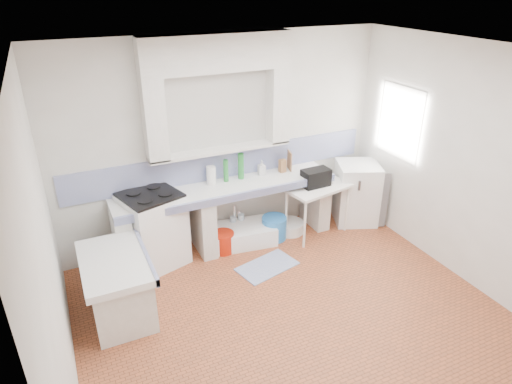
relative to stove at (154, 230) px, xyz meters
name	(u,v)px	position (x,y,z in m)	size (l,w,h in m)	color
floor	(294,317)	(1.11, -1.71, -0.48)	(4.50, 4.50, 0.00)	#9D4C2B
ceiling	(307,56)	(1.11, -1.71, 2.32)	(4.50, 4.50, 0.00)	silver
wall_back	(224,142)	(1.11, 0.29, 0.92)	(4.50, 4.50, 0.00)	silver
wall_front	(466,344)	(1.11, -3.71, 0.92)	(4.50, 4.50, 0.00)	silver
wall_left	(48,262)	(-1.14, -1.71, 0.92)	(4.50, 4.50, 0.00)	silver
wall_right	(468,167)	(3.36, -1.71, 0.92)	(4.50, 4.50, 0.00)	silver
alcove_mass	(217,53)	(1.01, 0.16, 2.09)	(1.90, 0.25, 0.45)	silver
window_frame	(410,121)	(3.54, -0.51, 1.12)	(0.35, 0.86, 1.06)	#361F11
lace_valance	(405,95)	(3.39, -0.51, 1.50)	(0.01, 0.84, 0.24)	white
counter_slab	(227,189)	(1.01, -0.01, 0.38)	(3.00, 0.60, 0.08)	white
counter_lip	(235,197)	(1.01, -0.29, 0.38)	(3.00, 0.04, 0.10)	navy
counter_pier_left	(123,242)	(-0.39, -0.01, -0.07)	(0.20, 0.55, 0.82)	silver
counter_pier_mid	(203,224)	(0.66, -0.01, -0.07)	(0.20, 0.55, 0.82)	silver
counter_pier_right	(315,199)	(2.41, -0.01, -0.07)	(0.20, 0.55, 0.82)	silver
peninsula_top	(115,263)	(-0.59, -0.81, 0.18)	(0.70, 1.10, 0.08)	white
peninsula_base	(119,289)	(-0.59, -0.81, -0.17)	(0.60, 1.00, 0.62)	silver
peninsula_lip	(146,255)	(-0.26, -0.81, 0.18)	(0.04, 1.10, 0.10)	navy
backsplash	(225,163)	(1.11, 0.27, 0.62)	(4.27, 0.03, 0.40)	navy
stove	(154,230)	(0.00, 0.00, 0.00)	(0.68, 0.66, 0.96)	white
sink	(240,236)	(1.17, -0.04, -0.37)	(0.95, 0.52, 0.23)	white
side_table	(317,210)	(2.28, -0.26, -0.11)	(0.90, 0.50, 0.04)	white
fridge	(356,193)	(3.02, -0.17, -0.02)	(0.59, 0.59, 0.92)	white
bucket_red	(223,242)	(0.89, -0.14, -0.34)	(0.30, 0.30, 0.28)	#B81F0A
bucket_orange	(247,233)	(1.29, -0.05, -0.36)	(0.26, 0.26, 0.24)	#CF5A00
bucket_blue	(274,228)	(1.67, -0.13, -0.31)	(0.35, 0.35, 0.33)	blue
basin_white	(290,227)	(1.96, -0.07, -0.40)	(0.41, 0.41, 0.16)	white
water_bottle_a	(233,227)	(1.14, 0.13, -0.32)	(0.09, 0.09, 0.33)	silver
water_bottle_b	(241,225)	(1.27, 0.14, -0.31)	(0.09, 0.09, 0.34)	silver
black_bag	(316,178)	(2.26, -0.22, 0.39)	(0.39, 0.22, 0.24)	black
green_bottle_a	(226,171)	(1.06, 0.14, 0.57)	(0.07, 0.07, 0.31)	#227A2F
green_bottle_b	(241,166)	(1.28, 0.14, 0.60)	(0.08, 0.08, 0.36)	#227A2F
knife_block	(282,166)	(1.90, 0.10, 0.51)	(0.09, 0.07, 0.18)	olive
cutting_board	(290,161)	(2.03, 0.14, 0.55)	(0.02, 0.20, 0.27)	olive
paper_towel	(211,175)	(0.85, 0.14, 0.54)	(0.12, 0.12, 0.25)	white
soap_bottle	(262,168)	(1.59, 0.14, 0.52)	(0.09, 0.10, 0.21)	white
rug	(267,266)	(1.26, -0.73, -0.47)	(0.76, 0.44, 0.01)	#46569B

